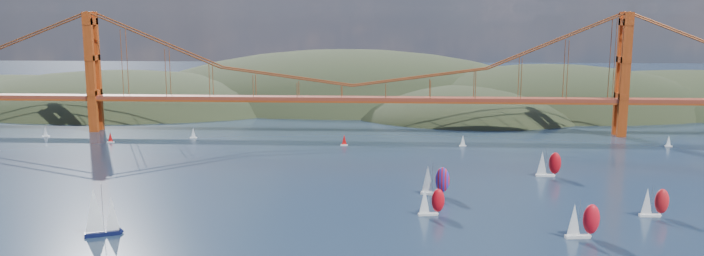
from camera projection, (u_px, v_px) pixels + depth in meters
name	position (u px, v px, depth m)	size (l,w,h in m)	color
headlands	(436.00, 125.00, 411.16)	(725.00, 225.00, 96.00)	black
bridge	(349.00, 63.00, 309.23)	(552.00, 12.00, 55.00)	maroon
sloop_navy	(100.00, 213.00, 171.78)	(9.21, 7.09, 13.45)	black
racer_0	(431.00, 201.00, 189.23)	(7.54, 3.83, 8.47)	silver
racer_1	(582.00, 220.00, 170.29)	(8.69, 4.03, 9.82)	silver
racer_2	(654.00, 202.00, 187.90)	(7.76, 3.15, 8.93)	white
racer_3	(548.00, 164.00, 232.80)	(8.30, 3.40, 9.53)	white
racer_rwb	(435.00, 180.00, 209.62)	(8.98, 4.93, 10.07)	silver
distant_boat_1	(45.00, 132.00, 304.62)	(3.00, 2.00, 4.70)	silver
distant_boat_2	(110.00, 137.00, 291.85)	(3.00, 2.00, 4.70)	silver
distant_boat_3	(193.00, 133.00, 301.51)	(3.00, 2.00, 4.70)	silver
distant_boat_4	(669.00, 141.00, 283.18)	(3.00, 2.00, 4.70)	silver
distant_boat_8	(463.00, 141.00, 283.98)	(3.00, 2.00, 4.70)	silver
distant_boat_9	(344.00, 140.00, 285.61)	(3.00, 2.00, 4.70)	silver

